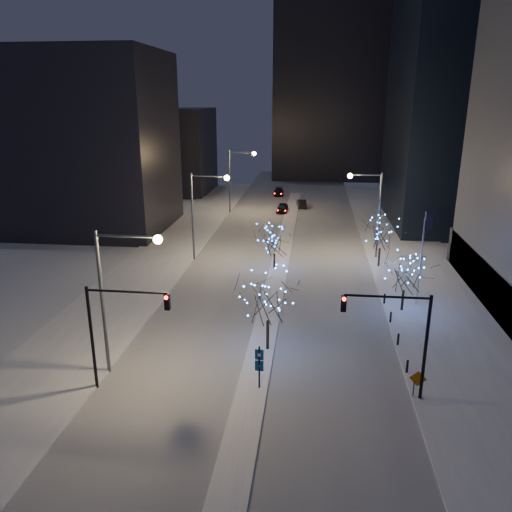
# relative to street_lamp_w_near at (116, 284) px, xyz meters

# --- Properties ---
(ground) EXTENTS (160.00, 160.00, 0.00)m
(ground) POSITION_rel_street_lamp_w_near_xyz_m (8.94, -2.00, -6.50)
(ground) COLOR silver
(ground) RESTS_ON ground
(road) EXTENTS (20.00, 130.00, 0.02)m
(road) POSITION_rel_street_lamp_w_near_xyz_m (8.94, 33.00, -6.49)
(road) COLOR #A4A9B3
(road) RESTS_ON ground
(median) EXTENTS (2.00, 80.00, 0.15)m
(median) POSITION_rel_street_lamp_w_near_xyz_m (8.94, 28.00, -6.42)
(median) COLOR white
(median) RESTS_ON ground
(east_sidewalk) EXTENTS (10.00, 90.00, 0.15)m
(east_sidewalk) POSITION_rel_street_lamp_w_near_xyz_m (23.94, 18.00, -6.42)
(east_sidewalk) COLOR white
(east_sidewalk) RESTS_ON ground
(west_sidewalk) EXTENTS (8.00, 90.00, 0.15)m
(west_sidewalk) POSITION_rel_street_lamp_w_near_xyz_m (-5.06, 18.00, -6.42)
(west_sidewalk) COLOR white
(west_sidewalk) RESTS_ON ground
(filler_west_near) EXTENTS (22.00, 18.00, 24.00)m
(filler_west_near) POSITION_rel_street_lamp_w_near_xyz_m (-19.06, 38.00, 5.50)
(filler_west_near) COLOR black
(filler_west_near) RESTS_ON ground
(filler_west_far) EXTENTS (18.00, 16.00, 16.00)m
(filler_west_far) POSITION_rel_street_lamp_w_near_xyz_m (-17.06, 68.00, 1.50)
(filler_west_far) COLOR black
(filler_west_far) RESTS_ON ground
(horizon_block) EXTENTS (24.00, 14.00, 42.00)m
(horizon_block) POSITION_rel_street_lamp_w_near_xyz_m (14.94, 90.00, 14.50)
(horizon_block) COLOR black
(horizon_block) RESTS_ON ground
(street_lamp_w_near) EXTENTS (4.40, 0.56, 10.00)m
(street_lamp_w_near) POSITION_rel_street_lamp_w_near_xyz_m (0.00, 0.00, 0.00)
(street_lamp_w_near) COLOR #595E66
(street_lamp_w_near) RESTS_ON ground
(street_lamp_w_mid) EXTENTS (4.40, 0.56, 10.00)m
(street_lamp_w_mid) POSITION_rel_street_lamp_w_near_xyz_m (0.00, 25.00, 0.00)
(street_lamp_w_mid) COLOR #595E66
(street_lamp_w_mid) RESTS_ON ground
(street_lamp_w_far) EXTENTS (4.40, 0.56, 10.00)m
(street_lamp_w_far) POSITION_rel_street_lamp_w_near_xyz_m (0.00, 50.00, 0.00)
(street_lamp_w_far) COLOR #595E66
(street_lamp_w_far) RESTS_ON ground
(street_lamp_east) EXTENTS (3.90, 0.56, 10.00)m
(street_lamp_east) POSITION_rel_street_lamp_w_near_xyz_m (19.02, 28.00, -0.05)
(street_lamp_east) COLOR #595E66
(street_lamp_east) RESTS_ON ground
(traffic_signal_west) EXTENTS (5.26, 0.43, 7.00)m
(traffic_signal_west) POSITION_rel_street_lamp_w_near_xyz_m (0.50, -2.00, -1.74)
(traffic_signal_west) COLOR black
(traffic_signal_west) RESTS_ON ground
(traffic_signal_east) EXTENTS (5.26, 0.43, 7.00)m
(traffic_signal_east) POSITION_rel_street_lamp_w_near_xyz_m (17.88, -1.00, -1.74)
(traffic_signal_east) COLOR black
(traffic_signal_east) RESTS_ON ground
(flagpoles) EXTENTS (1.35, 2.60, 8.00)m
(flagpoles) POSITION_rel_street_lamp_w_near_xyz_m (22.30, 15.25, -1.70)
(flagpoles) COLOR silver
(flagpoles) RESTS_ON east_sidewalk
(bollards) EXTENTS (0.16, 12.16, 0.90)m
(bollards) POSITION_rel_street_lamp_w_near_xyz_m (19.14, 8.00, -5.90)
(bollards) COLOR black
(bollards) RESTS_ON east_sidewalk
(car_near) EXTENTS (1.82, 4.23, 1.42)m
(car_near) POSITION_rel_street_lamp_w_near_xyz_m (7.44, 51.29, -5.79)
(car_near) COLOR black
(car_near) RESTS_ON ground
(car_mid) EXTENTS (1.96, 4.29, 1.36)m
(car_mid) POSITION_rel_street_lamp_w_near_xyz_m (10.44, 55.45, -5.82)
(car_mid) COLOR black
(car_mid) RESTS_ON ground
(car_far) EXTENTS (2.09, 4.61, 1.31)m
(car_far) POSITION_rel_street_lamp_w_near_xyz_m (5.77, 65.89, -5.84)
(car_far) COLOR black
(car_far) RESTS_ON ground
(holiday_tree_median_near) EXTENTS (6.00, 6.00, 6.05)m
(holiday_tree_median_near) POSITION_rel_street_lamp_w_near_xyz_m (9.44, 4.24, -2.36)
(holiday_tree_median_near) COLOR black
(holiday_tree_median_near) RESTS_ON median
(holiday_tree_median_far) EXTENTS (4.99, 4.99, 4.98)m
(holiday_tree_median_far) POSITION_rel_street_lamp_w_near_xyz_m (8.44, 22.61, -3.18)
(holiday_tree_median_far) COLOR black
(holiday_tree_median_far) RESTS_ON median
(holiday_tree_plaza_near) EXTENTS (4.43, 4.43, 5.14)m
(holiday_tree_plaza_near) POSITION_rel_street_lamp_w_near_xyz_m (20.49, 12.70, -3.03)
(holiday_tree_plaza_near) COLOR black
(holiday_tree_plaza_near) RESTS_ON east_sidewalk
(holiday_tree_plaza_far) EXTENTS (5.54, 5.54, 5.48)m
(holiday_tree_plaza_far) POSITION_rel_street_lamp_w_near_xyz_m (19.85, 24.66, -2.75)
(holiday_tree_plaza_far) COLOR black
(holiday_tree_plaza_far) RESTS_ON east_sidewalk
(wayfinding_sign) EXTENTS (0.55, 0.12, 3.09)m
(wayfinding_sign) POSITION_rel_street_lamp_w_near_xyz_m (9.39, -1.00, -4.60)
(wayfinding_sign) COLOR black
(wayfinding_sign) RESTS_ON ground
(construction_sign) EXTENTS (1.07, 0.19, 1.77)m
(construction_sign) POSITION_rel_street_lamp_w_near_xyz_m (19.24, -0.81, -5.29)
(construction_sign) COLOR black
(construction_sign) RESTS_ON east_sidewalk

